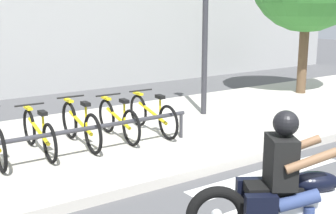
{
  "coord_description": "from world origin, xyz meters",
  "views": [
    {
      "loc": [
        -3.91,
        -2.01,
        2.49
      ],
      "look_at": [
        -0.04,
        3.63,
        0.93
      ],
      "focal_mm": 48.72,
      "sensor_mm": 36.0,
      "label": 1
    }
  ],
  "objects": [
    {
      "name": "bicycle_2",
      "position": [
        -1.69,
        4.85,
        0.49
      ],
      "size": [
        0.48,
        1.67,
        0.74
      ],
      "color": "black",
      "rests_on": "sidewalk"
    },
    {
      "name": "rider",
      "position": [
        -0.42,
        0.91,
        0.84
      ],
      "size": [
        0.77,
        0.72,
        1.45
      ],
      "color": "black",
      "rests_on": "ground"
    },
    {
      "name": "sidewalk",
      "position": [
        0.0,
        5.07,
        0.07
      ],
      "size": [
        24.0,
        4.4,
        0.15
      ],
      "primitive_type": "cube",
      "color": "#B7B2A8",
      "rests_on": "ground"
    },
    {
      "name": "crosswalk_stripe_4",
      "position": [
        0.9,
        1.6,
        0.0
      ],
      "size": [
        2.8,
        0.4,
        0.01
      ],
      "primitive_type": "cube",
      "color": "white",
      "rests_on": "ground"
    },
    {
      "name": "crosswalk_stripe_5",
      "position": [
        0.9,
        2.4,
        0.0
      ],
      "size": [
        2.8,
        0.4,
        0.01
      ],
      "primitive_type": "cube",
      "color": "white",
      "rests_on": "ground"
    },
    {
      "name": "motorcycle",
      "position": [
        -0.35,
        0.87,
        0.47
      ],
      "size": [
        1.97,
        1.27,
        1.25
      ],
      "color": "black",
      "rests_on": "ground"
    },
    {
      "name": "bicycle_4",
      "position": [
        -0.27,
        4.85,
        0.5
      ],
      "size": [
        0.48,
        1.59,
        0.75
      ],
      "color": "black",
      "rests_on": "sidewalk"
    },
    {
      "name": "bicycle_5",
      "position": [
        0.44,
        4.85,
        0.49
      ],
      "size": [
        0.48,
        1.7,
        0.75
      ],
      "color": "black",
      "rests_on": "sidewalk"
    },
    {
      "name": "bicycle_3",
      "position": [
        -0.98,
        4.85,
        0.51
      ],
      "size": [
        0.48,
        1.68,
        0.8
      ],
      "color": "black",
      "rests_on": "sidewalk"
    },
    {
      "name": "bike_rack",
      "position": [
        -1.33,
        4.29,
        0.57
      ],
      "size": [
        4.15,
        0.07,
        0.49
      ],
      "color": "#333338",
      "rests_on": "sidewalk"
    }
  ]
}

